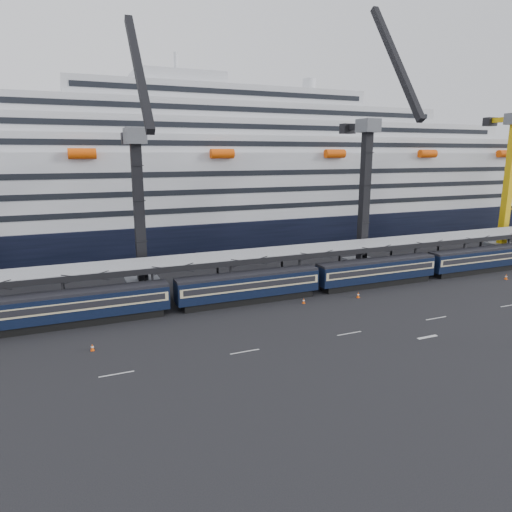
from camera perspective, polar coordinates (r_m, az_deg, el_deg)
The scene contains 12 objects.
ground at distance 54.57m, azimuth 10.98°, elevation -7.71°, with size 260.00×260.00×0.00m, color black.
lane_markings at distance 55.66m, azimuth 21.09°, elevation -7.93°, with size 111.00×4.27×0.02m.
train at distance 60.02m, azimuth 2.07°, elevation -3.38°, with size 133.05×3.00×4.05m.
canopy at distance 64.74m, azimuth 4.35°, elevation 0.56°, with size 130.00×6.25×5.53m.
cruise_ship at distance 92.84m, azimuth -5.24°, elevation 8.63°, with size 214.09×28.84×34.00m.
crane_dark_near at distance 61.99m, azimuth -14.38°, elevation 5.92°, with size 4.50×17.75×35.08m.
crane_dark_mid at distance 74.46m, azimuth 13.64°, elevation 8.13°, with size 4.50×18.24×39.64m.
crane_yellow_near at distance 98.09m, azimuth 29.32°, elevation 8.41°, with size 4.50×20.12×40.16m.
traffic_cone_c at distance 48.03m, azimuth -19.78°, elevation -10.67°, with size 0.37×0.37×0.73m.
traffic_cone_d at distance 59.07m, azimuth 5.98°, elevation -5.58°, with size 0.36×0.36×0.71m.
traffic_cone_e at distance 62.55m, azimuth 12.65°, elevation -4.75°, with size 0.39×0.39×0.79m.
traffic_cone_f at distance 79.58m, azimuth 28.79°, elevation -2.28°, with size 0.43×0.43×0.85m.
Camera 1 is at (-28.80, -42.39, 18.76)m, focal length 32.00 mm.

